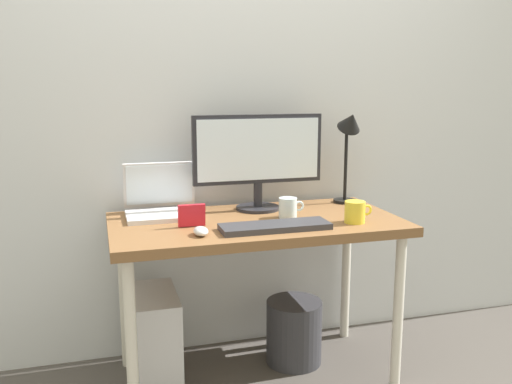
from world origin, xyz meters
TOP-DOWN VIEW (x-y plane):
  - ground_plane at (0.00, 0.00)m, footprint 6.00×6.00m
  - back_wall at (0.00, 0.38)m, footprint 4.40×0.04m
  - desk at (0.00, 0.00)m, footprint 1.23×0.63m
  - monitor at (0.06, 0.18)m, footprint 0.60×0.20m
  - laptop at (-0.37, 0.20)m, footprint 0.32×0.27m
  - desk_lamp at (0.51, 0.18)m, footprint 0.11×0.16m
  - keyboard at (0.03, -0.18)m, footprint 0.44×0.14m
  - mouse at (-0.27, -0.18)m, footprint 0.06×0.09m
  - coffee_mug at (0.38, -0.16)m, footprint 0.12×0.09m
  - glass_cup at (0.14, -0.01)m, footprint 0.11×0.08m
  - photo_frame at (-0.28, -0.04)m, footprint 0.11×0.02m
  - computer_tower at (-0.43, 0.05)m, footprint 0.18×0.36m
  - wastebasket at (0.21, 0.07)m, footprint 0.26×0.26m

SIDE VIEW (x-z plane):
  - ground_plane at x=0.00m, z-range 0.00..0.00m
  - wastebasket at x=0.21m, z-range 0.00..0.30m
  - computer_tower at x=-0.43m, z-range 0.00..0.42m
  - desk at x=0.00m, z-range 0.29..1.01m
  - keyboard at x=0.03m, z-range 0.72..0.75m
  - mouse at x=-0.27m, z-range 0.72..0.76m
  - glass_cup at x=0.14m, z-range 0.72..0.81m
  - coffee_mug at x=0.38m, z-range 0.72..0.81m
  - photo_frame at x=-0.28m, z-range 0.73..0.82m
  - laptop at x=-0.37m, z-range 0.67..0.89m
  - monitor at x=0.06m, z-range 0.76..1.19m
  - desk_lamp at x=0.51m, z-range 0.82..1.28m
  - back_wall at x=0.00m, z-range 0.00..2.60m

